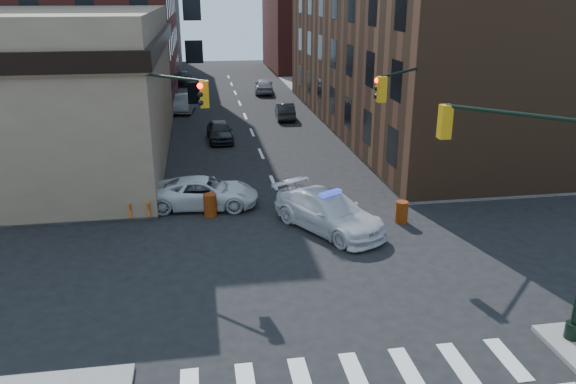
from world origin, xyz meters
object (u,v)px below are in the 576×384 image
object	(u,v)px
police_car	(329,212)
parked_car_wnear	(220,131)
pedestrian_b	(62,182)
barricade_nw_a	(140,208)
parked_car_wfar	(184,103)
pedestrian_a	(117,185)
parked_car_enear	(285,111)
pickup	(204,193)
barrel_road	(402,212)
barrel_bank	(210,205)

from	to	relation	value
police_car	parked_car_wnear	bearing A→B (deg)	73.55
police_car	pedestrian_b	xyz separation A→B (m)	(-12.35, 5.76, 0.12)
barricade_nw_a	parked_car_wfar	bearing A→B (deg)	89.83
parked_car_wnear	parked_car_wfar	distance (m)	11.33
pedestrian_a	parked_car_enear	bearing A→B (deg)	99.21
parked_car_enear	parked_car_wfar	bearing A→B (deg)	-24.31
parked_car_enear	pickup	bearing A→B (deg)	74.06
police_car	parked_car_enear	world-z (taller)	police_car
barrel_road	parked_car_wnear	bearing A→B (deg)	114.66
parked_car_wnear	parked_car_enear	bearing A→B (deg)	46.60
pickup	barrel_road	xyz separation A→B (m)	(8.83, -3.44, -0.23)
police_car	barrel_bank	world-z (taller)	police_car
police_car	pedestrian_a	world-z (taller)	pedestrian_a
parked_car_wfar	parked_car_enear	xyz separation A→B (m)	(8.28, -4.43, -0.08)
barrel_bank	barrel_road	bearing A→B (deg)	-14.15
police_car	parked_car_wfar	bearing A→B (deg)	73.38
parked_car_wnear	barricade_nw_a	world-z (taller)	parked_car_wnear
barrel_bank	barricade_nw_a	xyz separation A→B (m)	(-3.18, 0.10, 0.02)
police_car	barrel_road	distance (m)	3.49
parked_car_wnear	barricade_nw_a	distance (m)	14.71
barrel_bank	pedestrian_a	bearing A→B (deg)	153.43
pickup	pedestrian_a	distance (m)	4.33
barrel_road	barricade_nw_a	size ratio (longest dim) A/B	0.91
parked_car_wnear	parked_car_enear	distance (m)	8.71
pedestrian_a	barricade_nw_a	bearing A→B (deg)	-18.56
pedestrian_b	barricade_nw_a	distance (m)	5.21
pickup	pedestrian_b	world-z (taller)	pedestrian_b
pedestrian_a	barrel_road	xyz separation A→B (m)	(13.04, -4.39, -0.52)
parked_car_enear	pedestrian_a	size ratio (longest dim) A/B	2.36
parked_car_wfar	barrel_bank	size ratio (longest dim) A/B	4.22
pedestrian_a	barrel_bank	distance (m)	5.02
pickup	parked_car_enear	bearing A→B (deg)	-13.48
parked_car_wnear	barrel_road	xyz separation A→B (m)	(7.50, -16.34, -0.21)
pickup	barrel_road	world-z (taller)	pickup
pickup	barricade_nw_a	distance (m)	3.16
parked_car_wfar	pedestrian_b	size ratio (longest dim) A/B	2.85
parked_car_wnear	pedestrian_b	bearing A→B (deg)	-130.13
pedestrian_b	barrel_bank	world-z (taller)	pedestrian_b
parked_car_wnear	pedestrian_b	xyz separation A→B (m)	(-8.31, -10.84, 0.24)
police_car	parked_car_wfar	world-z (taller)	police_car
police_car	parked_car_enear	size ratio (longest dim) A/B	1.40
parked_car_wfar	barrel_bank	xyz separation A→B (m)	(1.52, -25.21, -0.21)
parked_car_enear	pedestrian_b	world-z (taller)	pedestrian_b
parked_car_wnear	barrel_bank	size ratio (longest dim) A/B	3.86
parked_car_wfar	parked_car_enear	world-z (taller)	parked_car_wfar
pickup	parked_car_wfar	xyz separation A→B (m)	(-1.27, 23.93, 0.02)
parked_car_wnear	barricade_nw_a	bearing A→B (deg)	-109.46
parked_car_wfar	barrel_road	world-z (taller)	parked_car_wfar
parked_car_wfar	parked_car_enear	distance (m)	9.39
parked_car_wfar	barricade_nw_a	bearing A→B (deg)	-86.39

